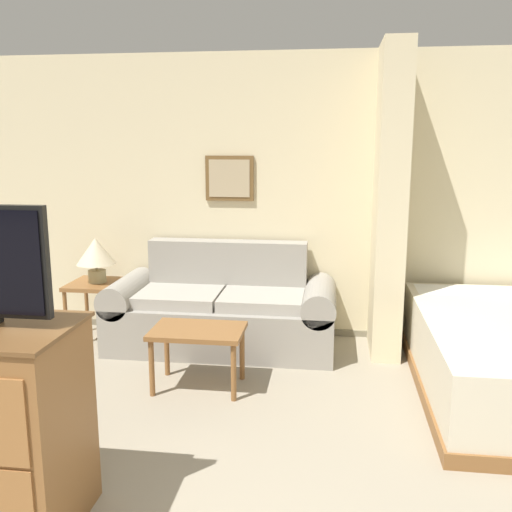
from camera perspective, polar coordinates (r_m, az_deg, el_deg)
name	(u,v)px	position (r m, az deg, el deg)	size (l,w,h in m)	color
wall_back	(287,198)	(5.33, 3.13, 5.81)	(6.91, 0.16, 2.60)	beige
wall_partition_pillar	(389,203)	(4.95, 13.20, 5.15)	(0.24, 0.66, 2.60)	beige
couch	(223,311)	(5.12, -3.35, -5.49)	(2.01, 0.84, 0.91)	gray
coffee_table	(198,337)	(4.27, -5.83, -8.03)	(0.68, 0.46, 0.46)	brown
side_table	(98,291)	(5.43, -15.52, -3.37)	(0.50, 0.50, 0.55)	brown
table_lamp	(96,253)	(5.36, -15.72, 0.26)	(0.35, 0.35, 0.41)	tan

